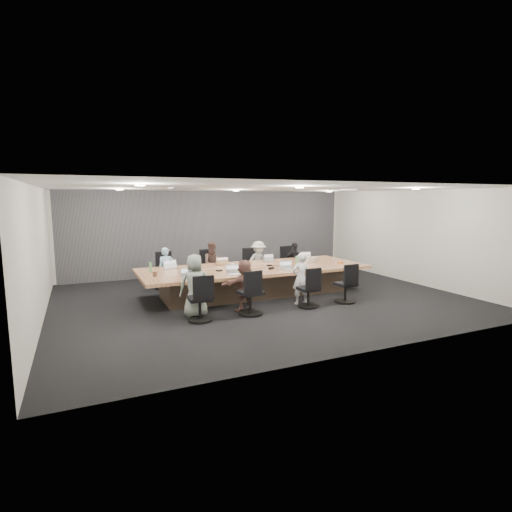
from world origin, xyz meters
name	(u,v)px	position (x,y,z in m)	size (l,w,h in m)	color
floor	(262,298)	(0.00, 0.00, 0.00)	(10.00, 8.00, 0.00)	black
ceiling	(263,188)	(0.00, 0.00, 2.80)	(10.00, 8.00, 0.00)	white
wall_back	(213,232)	(0.00, 4.00, 1.40)	(10.00, 2.80, 0.00)	beige
wall_front	(367,270)	(0.00, -4.00, 1.40)	(10.00, 2.80, 0.00)	beige
wall_left	(38,256)	(-5.00, 0.00, 1.40)	(8.00, 2.80, 0.00)	beige
wall_right	(412,237)	(5.00, 0.00, 1.40)	(8.00, 2.80, 0.00)	beige
curtain	(214,233)	(0.00, 3.92, 1.40)	(9.80, 0.04, 2.80)	#54545B
conference_table	(254,280)	(0.00, 0.50, 0.40)	(6.00, 2.20, 0.74)	#48382C
chair_0	(164,273)	(-2.06, 2.20, 0.43)	(0.59, 0.59, 0.87)	black
chair_1	(210,270)	(-0.70, 2.20, 0.43)	(0.58, 0.58, 0.86)	black
chair_2	(254,268)	(0.73, 2.20, 0.40)	(0.54, 0.54, 0.80)	black
chair_3	(288,265)	(1.97, 2.20, 0.40)	(0.54, 0.54, 0.80)	black
chair_4	(200,302)	(-2.00, -1.20, 0.40)	(0.54, 0.54, 0.80)	black
chair_5	(251,296)	(-0.85, -1.20, 0.41)	(0.56, 0.56, 0.82)	black
chair_6	(308,292)	(0.63, -1.20, 0.37)	(0.50, 0.50, 0.74)	black
chair_7	(345,287)	(1.69, -1.20, 0.39)	(0.52, 0.52, 0.77)	black
person_0	(166,269)	(-2.06, 1.85, 0.61)	(0.44, 0.29, 1.21)	#93B7D6
laptop_0	(171,267)	(-2.06, 1.30, 0.75)	(0.35, 0.24, 0.02)	#B2B2B7
person_1	(213,264)	(-0.70, 1.85, 0.66)	(0.64, 0.50, 1.32)	#4F3935
laptop_1	(220,264)	(-0.70, 1.30, 0.75)	(0.33, 0.23, 0.02)	#8C6647
person_2	(258,262)	(0.73, 1.85, 0.63)	(0.82, 0.47, 1.27)	#A8AEA9
laptop_2	(266,261)	(0.73, 1.30, 0.75)	(0.29, 0.20, 0.02)	#B2B2B7
person_3	(294,261)	(1.97, 1.85, 0.59)	(0.69, 0.29, 1.17)	black
laptop_3	(303,258)	(1.97, 1.30, 0.75)	(0.30, 0.21, 0.02)	#B2B2B7
person_4	(195,286)	(-2.00, -0.85, 0.69)	(0.67, 0.44, 1.37)	gray
laptop_4	(188,278)	(-2.00, -0.30, 0.75)	(0.30, 0.20, 0.02)	#B2B2B7
person_5	(244,285)	(-0.85, -0.85, 0.59)	(1.10, 0.35, 1.18)	brown
laptop_5	(236,274)	(-0.85, -0.30, 0.75)	(0.33, 0.22, 0.02)	#B2B2B7
person_6	(301,278)	(0.63, -0.85, 0.63)	(0.46, 0.30, 1.26)	silver
laptop_6	(290,270)	(0.63, -0.30, 0.75)	(0.33, 0.22, 0.02)	#B2B2B7
bottle_green_left	(150,267)	(-2.65, 0.88, 0.86)	(0.07, 0.07, 0.24)	#5CA35D
bottle_green_right	(297,260)	(1.19, 0.32, 0.87)	(0.07, 0.07, 0.25)	#5CA35D
bottle_clear	(189,267)	(-1.75, 0.57, 0.85)	(0.07, 0.07, 0.23)	silver
cup_white_far	(233,265)	(-0.52, 0.73, 0.79)	(0.08, 0.08, 0.10)	white
cup_white_near	(309,259)	(1.91, 0.88, 0.79)	(0.07, 0.07, 0.09)	white
mug_brown	(155,274)	(-2.65, 0.25, 0.80)	(0.10, 0.10, 0.12)	brown
mic_left	(219,270)	(-1.05, 0.32, 0.75)	(0.14, 0.10, 0.03)	black
mic_right	(270,265)	(0.45, 0.50, 0.76)	(0.16, 0.10, 0.03)	black
stapler	(271,268)	(0.25, 0.01, 0.77)	(0.16, 0.04, 0.06)	black
canvas_bag	(313,260)	(1.86, 0.54, 0.81)	(0.27, 0.17, 0.15)	#B6A591
snack_packet	(341,263)	(2.47, 0.09, 0.76)	(0.16, 0.11, 0.04)	orange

